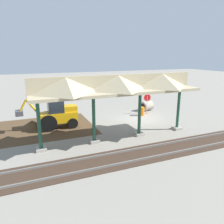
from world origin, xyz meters
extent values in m
plane|color=gray|center=(0.00, 0.00, 0.00)|extent=(120.00, 120.00, 0.00)
cube|color=#4C3823|center=(9.13, -0.87, 0.00)|extent=(8.19, 7.00, 0.01)
cube|color=#9E998E|center=(-1.34, 3.98, 0.10)|extent=(0.70, 0.70, 0.20)
cylinder|color=#1E4C38|center=(-1.34, 3.98, 1.80)|extent=(0.24, 0.24, 3.60)
cube|color=#9E998E|center=(2.43, 3.98, 0.10)|extent=(0.70, 0.70, 0.20)
cylinder|color=#1E4C38|center=(2.43, 3.98, 1.80)|extent=(0.24, 0.24, 3.60)
cube|color=#9E998E|center=(6.19, 3.98, 0.10)|extent=(0.70, 0.70, 0.20)
cylinder|color=#1E4C38|center=(6.19, 3.98, 1.80)|extent=(0.24, 0.24, 3.60)
cube|color=#9E998E|center=(9.96, 3.98, 0.10)|extent=(0.70, 0.70, 0.20)
cylinder|color=#1E4C38|center=(9.96, 3.98, 1.80)|extent=(0.24, 0.24, 3.60)
cube|color=tan|center=(4.31, 3.98, 3.70)|extent=(12.50, 3.20, 0.20)
cube|color=tan|center=(4.31, 3.98, 4.35)|extent=(12.50, 0.20, 1.10)
pyramid|color=tan|center=(0.55, 3.98, 4.35)|extent=(3.39, 3.20, 1.10)
pyramid|color=tan|center=(4.31, 3.98, 4.35)|extent=(3.39, 3.20, 1.10)
pyramid|color=tan|center=(8.08, 3.98, 4.35)|extent=(3.39, 3.20, 1.10)
cube|color=slate|center=(0.00, 6.42, 0.07)|extent=(60.00, 0.08, 0.15)
cube|color=slate|center=(0.00, 7.85, 0.07)|extent=(60.00, 0.08, 0.15)
cube|color=#38281E|center=(0.00, 7.13, 0.01)|extent=(60.00, 2.58, 0.03)
cylinder|color=gray|center=(-1.64, -1.49, 0.99)|extent=(0.06, 0.06, 1.97)
cylinder|color=red|center=(-1.64, -1.49, 1.78)|extent=(0.75, 0.17, 0.76)
cube|color=orange|center=(8.04, -0.43, 0.97)|extent=(3.21, 1.34, 0.90)
cube|color=#1E262D|center=(8.24, -0.42, 2.12)|extent=(1.31, 1.19, 1.40)
cube|color=orange|center=(7.01, -0.44, 1.67)|extent=(1.16, 1.11, 0.50)
cylinder|color=black|center=(9.00, -1.13, 0.70)|extent=(1.40, 0.32, 1.40)
cylinder|color=black|center=(8.99, 0.30, 0.70)|extent=(1.40, 0.32, 1.40)
cylinder|color=black|center=(6.96, -1.09, 0.45)|extent=(0.90, 0.31, 0.90)
cylinder|color=black|center=(6.94, 0.21, 0.45)|extent=(0.90, 0.31, 0.90)
cylinder|color=orange|center=(10.09, -0.40, 2.08)|extent=(1.07, 0.19, 1.41)
cylinder|color=orange|center=(10.86, -0.39, 2.20)|extent=(0.75, 0.17, 1.14)
cube|color=#47474C|center=(11.17, -0.39, 1.67)|extent=(0.61, 0.81, 0.40)
cone|color=#4C3823|center=(10.23, -1.32, 0.00)|extent=(4.24, 4.24, 1.33)
cylinder|color=#9E9384|center=(-2.38, -2.71, 0.54)|extent=(1.50, 1.37, 1.09)
cylinder|color=black|center=(-1.76, -2.55, 0.54)|extent=(0.20, 0.69, 0.71)
cylinder|color=orange|center=(-0.76, -1.09, 0.45)|extent=(0.56, 0.56, 0.90)
camera|label=1|loc=(10.78, 18.39, 6.31)|focal=35.00mm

